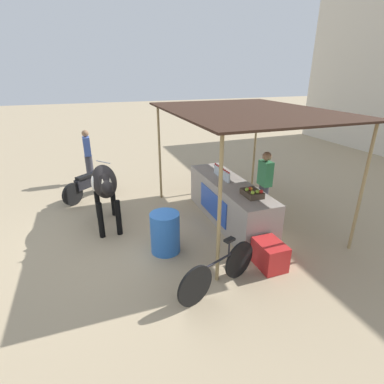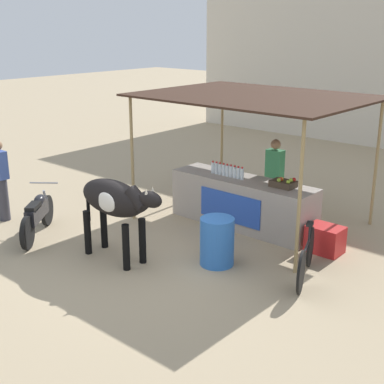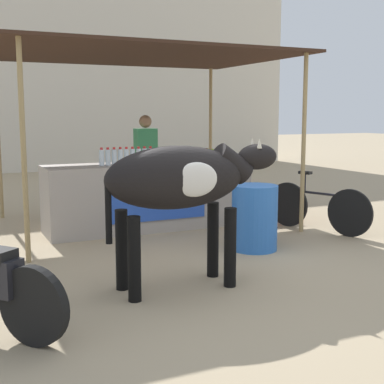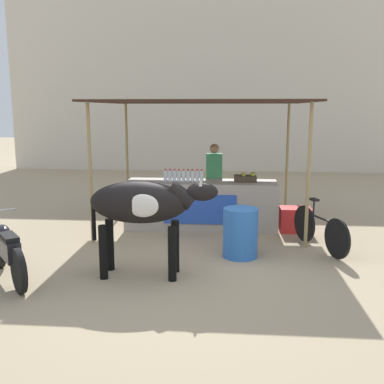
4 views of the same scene
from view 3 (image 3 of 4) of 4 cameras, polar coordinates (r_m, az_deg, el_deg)
The scene contains 11 objects.
ground_plane at distance 5.98m, azimuth 2.90°, elevation -7.92°, with size 60.00×60.00×0.00m, color tan.
building_wall_far at distance 16.34m, azimuth -15.86°, elevation 14.21°, with size 16.00×0.50×6.83m, color beige.
stall_counter at distance 7.84m, azimuth -4.60°, elevation -0.42°, with size 3.00×0.82×0.96m.
stall_awning at distance 8.07m, azimuth -5.54°, elevation 13.76°, with size 4.20×3.20×2.54m.
water_bottle_row at distance 7.62m, azimuth -7.00°, elevation 3.79°, with size 0.79×0.07×0.25m.
fruit_crate at distance 8.17m, azimuth 1.01°, elevation 3.86°, with size 0.44×0.32×0.18m.
vendor_behind_counter at distance 8.58m, azimuth -4.94°, elevation 2.82°, with size 0.34×0.22×1.65m.
cooler_box at distance 8.61m, azimuth 7.30°, elevation -1.28°, with size 0.60×0.44×0.48m, color red.
water_barrel at distance 6.65m, azimuth 6.68°, elevation -2.72°, with size 0.57×0.57×0.81m, color blue.
cow at distance 5.07m, azimuth -1.00°, elevation 1.07°, with size 1.82×0.53×1.44m.
bicycle_leaning at distance 7.85m, azimuth 13.21°, elevation -1.59°, with size 0.65×1.56×0.85m.
Camera 3 is at (-2.69, -5.07, 1.68)m, focal length 50.00 mm.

